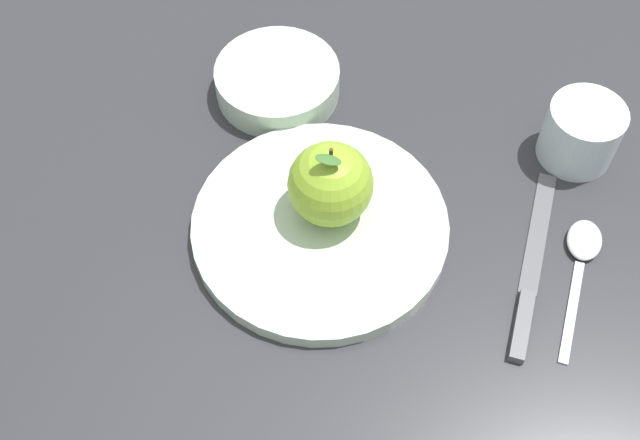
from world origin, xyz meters
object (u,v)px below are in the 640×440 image
apple (330,184)px  side_bowl (277,79)px  knife (530,278)px  dinner_plate (320,226)px  spoon (582,254)px  cup (582,131)px

apple → side_bowl: bearing=-146.9°
apple → knife: 0.21m
dinner_plate → side_bowl: side_bowl is taller
apple → knife: size_ratio=0.43×
knife → spoon: bearing=130.5°
knife → spoon: (-0.04, 0.05, 0.00)m
dinner_plate → knife: size_ratio=1.15×
side_bowl → knife: side_bowl is taller
dinner_plate → apple: (-0.02, 0.01, 0.05)m
cup → apple: bearing=-57.6°
cup → side_bowl: bearing=-90.9°
side_bowl → knife: size_ratio=0.63×
side_bowl → cup: size_ratio=1.76×
apple → cup: (-0.15, 0.23, -0.02)m
cup → knife: 0.17m
side_bowl → spoon: (0.13, 0.35, -0.02)m
cup → spoon: size_ratio=0.49×
apple → side_bowl: size_ratio=0.69×
dinner_plate → spoon: dinner_plate is taller
dinner_plate → spoon: bearing=98.0°
apple → cup: apple is taller
dinner_plate → spoon: (-0.04, 0.25, -0.00)m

